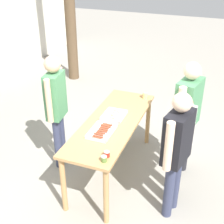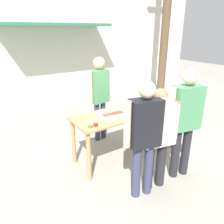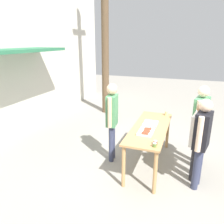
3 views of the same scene
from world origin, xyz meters
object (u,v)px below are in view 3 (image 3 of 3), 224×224
(condiment_jar_ketchup, at_px, (155,143))
(person_customer_waiting_in_line, at_px, (199,136))
(food_tray_buns, at_px, (150,124))
(person_customer_with_cup, at_px, (200,120))
(utility_pole, at_px, (105,26))
(beer_cup, at_px, (167,113))
(person_customer_holding_hotdog, at_px, (202,137))
(food_tray_sausages, at_px, (146,132))
(condiment_jar_mustard, at_px, (155,145))
(person_server_behind_table, at_px, (112,115))

(condiment_jar_ketchup, xyz_separation_m, person_customer_waiting_in_line, (0.59, -0.73, -0.02))
(food_tray_buns, height_order, person_customer_with_cup, person_customer_with_cup)
(utility_pole, bearing_deg, condiment_jar_ketchup, -147.62)
(food_tray_buns, height_order, beer_cup, beer_cup)
(condiment_jar_ketchup, distance_m, person_customer_holding_hotdog, 0.83)
(food_tray_buns, distance_m, utility_pole, 4.37)
(food_tray_buns, relative_size, person_customer_with_cup, 0.21)
(condiment_jar_ketchup, height_order, person_customer_waiting_in_line, person_customer_waiting_in_line)
(food_tray_sausages, height_order, utility_pole, utility_pole)
(food_tray_buns, height_order, person_customer_holding_hotdog, person_customer_holding_hotdog)
(condiment_jar_ketchup, distance_m, utility_pole, 5.18)
(food_tray_buns, xyz_separation_m, beer_cup, (0.74, -0.26, 0.03))
(person_customer_holding_hotdog, height_order, utility_pole, utility_pole)
(condiment_jar_mustard, height_order, utility_pole, utility_pole)
(condiment_jar_mustard, height_order, person_customer_waiting_in_line, person_customer_waiting_in_line)
(food_tray_sausages, distance_m, beer_cup, 1.23)
(condiment_jar_ketchup, bearing_deg, food_tray_sausages, 28.74)
(beer_cup, height_order, utility_pole, utility_pole)
(condiment_jar_mustard, xyz_separation_m, beer_cup, (1.77, 0.01, 0.01))
(condiment_jar_mustard, height_order, condiment_jar_ketchup, same)
(beer_cup, distance_m, person_server_behind_table, 1.45)
(beer_cup, xyz_separation_m, person_customer_holding_hotdog, (-1.36, -0.76, 0.08))
(food_tray_sausages, distance_m, person_customer_waiting_in_line, 0.99)
(person_customer_waiting_in_line, height_order, utility_pole, utility_pole)
(condiment_jar_ketchup, relative_size, person_customer_holding_hotdog, 0.04)
(food_tray_sausages, xyz_separation_m, person_customer_waiting_in_line, (0.12, -0.98, 0.01))
(person_server_behind_table, bearing_deg, condiment_jar_mustard, -133.59)
(food_tray_buns, distance_m, person_server_behind_table, 0.86)
(beer_cup, xyz_separation_m, person_server_behind_table, (-0.98, 1.07, 0.15))
(food_tray_buns, bearing_deg, person_customer_waiting_in_line, -109.08)
(person_customer_waiting_in_line, xyz_separation_m, utility_pole, (3.37, 3.24, 2.21))
(condiment_jar_ketchup, xyz_separation_m, person_customer_holding_hotdog, (0.32, -0.76, 0.09))
(person_customer_holding_hotdog, bearing_deg, beer_cup, -138.02)
(person_server_behind_table, xyz_separation_m, person_customer_waiting_in_line, (-0.10, -1.79, -0.18))
(food_tray_buns, bearing_deg, condiment_jar_mustard, -165.65)
(person_customer_waiting_in_line, distance_m, utility_pole, 5.17)
(food_tray_sausages, xyz_separation_m, beer_cup, (1.20, -0.26, 0.04))
(food_tray_sausages, xyz_separation_m, condiment_jar_mustard, (-0.57, -0.26, 0.02))
(person_customer_with_cup, bearing_deg, condiment_jar_ketchup, -20.24)
(person_customer_waiting_in_line, bearing_deg, food_tray_sausages, -72.66)
(person_customer_with_cup, bearing_deg, food_tray_buns, -65.50)
(condiment_jar_ketchup, xyz_separation_m, beer_cup, (1.67, 0.00, 0.01))
(food_tray_buns, height_order, utility_pole, utility_pole)
(condiment_jar_mustard, bearing_deg, person_server_behind_table, 53.47)
(person_server_behind_table, distance_m, person_customer_with_cup, 1.86)
(food_tray_sausages, bearing_deg, food_tray_buns, 0.20)
(person_customer_with_cup, distance_m, person_customer_waiting_in_line, 0.57)
(food_tray_sausages, bearing_deg, condiment_jar_ketchup, -151.26)
(condiment_jar_ketchup, distance_m, person_customer_waiting_in_line, 0.94)
(person_server_behind_table, height_order, person_customer_with_cup, person_server_behind_table)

